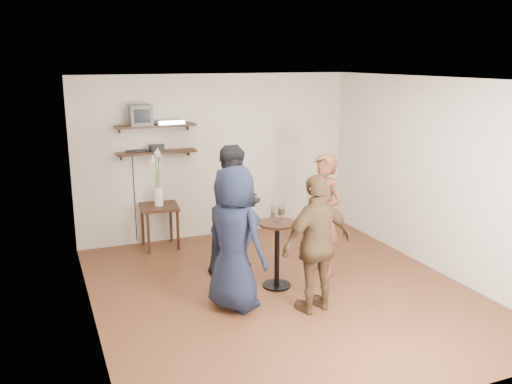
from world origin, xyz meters
TOP-DOWN VIEW (x-y plane):
  - room at (0.00, 0.00)m, footprint 4.58×5.08m
  - shelf_upper at (-1.00, 2.38)m, footprint 1.20×0.25m
  - shelf_lower at (-1.00, 2.38)m, footprint 1.20×0.25m
  - crt_monitor at (-1.22, 2.38)m, footprint 0.32×0.30m
  - dvd_deck at (-0.78, 2.38)m, footprint 0.40×0.24m
  - radio at (-1.00, 2.38)m, footprint 0.22×0.10m
  - power_strip at (-1.30, 2.42)m, footprint 0.30×0.05m
  - side_table at (-1.04, 2.18)m, footprint 0.61×0.61m
  - vase_lilies at (-1.04, 2.18)m, footprint 0.19×0.19m
  - drinks_table at (0.00, 0.16)m, footprint 0.47×0.47m
  - wine_glass_fl at (-0.06, 0.15)m, footprint 0.06×0.06m
  - wine_glass_fr at (0.06, 0.14)m, footprint 0.07×0.07m
  - wine_glass_bl at (-0.02, 0.23)m, footprint 0.07×0.07m
  - wine_glass_br at (0.04, 0.17)m, footprint 0.06×0.06m
  - person_plaid at (0.76, 0.35)m, footprint 0.52×0.67m
  - person_dark at (-0.28, 0.89)m, footprint 1.03×0.92m
  - person_navy at (-0.69, -0.19)m, footprint 0.85×0.98m
  - person_brown at (0.15, -0.60)m, footprint 0.99×0.56m

SIDE VIEW (x-z plane):
  - drinks_table at x=0.00m, z-range 0.12..0.98m
  - side_table at x=-1.04m, z-range 0.22..0.89m
  - person_brown at x=0.15m, z-range 0.00..1.60m
  - person_plaid at x=0.76m, z-range 0.00..1.64m
  - person_navy at x=-0.69m, z-range 0.00..1.68m
  - person_dark at x=-0.28m, z-range 0.00..1.73m
  - vase_lilies at x=-1.04m, z-range 0.50..1.41m
  - wine_glass_fl at x=-0.06m, z-range 0.89..1.08m
  - wine_glass_br at x=0.04m, z-range 0.89..1.08m
  - wine_glass_bl at x=-0.02m, z-range 0.89..1.09m
  - wine_glass_fr at x=0.06m, z-range 0.90..1.12m
  - room at x=0.00m, z-range -0.04..2.64m
  - shelf_lower at x=-1.00m, z-range 1.43..1.47m
  - power_strip at x=-1.30m, z-range 1.47..1.50m
  - radio at x=-1.00m, z-range 1.47..1.57m
  - shelf_upper at x=-1.00m, z-range 1.83..1.87m
  - dvd_deck at x=-0.78m, z-range 1.87..1.93m
  - crt_monitor at x=-1.22m, z-range 1.87..2.17m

